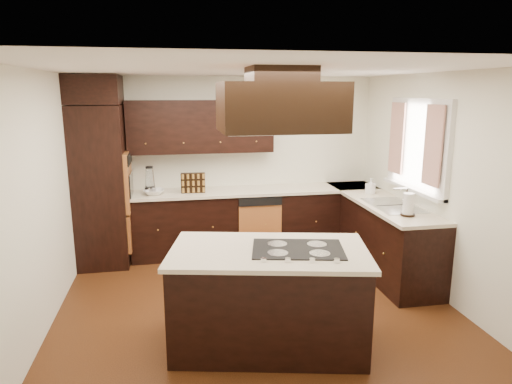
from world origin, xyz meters
The scene contains 30 objects.
floor centered at (0.00, 0.00, -0.01)m, with size 4.20×4.20×0.02m, color #5B2F14.
ceiling centered at (0.00, 0.00, 2.51)m, with size 4.20×4.20×0.02m, color white.
wall_back centered at (0.00, 2.11, 1.25)m, with size 4.20×0.02×2.50m, color silver.
wall_front centered at (0.00, -2.11, 1.25)m, with size 4.20×0.02×2.50m, color silver.
wall_left centered at (-2.11, 0.00, 1.25)m, with size 0.02×4.20×2.50m, color silver.
wall_right centered at (2.11, 0.00, 1.25)m, with size 0.02×4.20×2.50m, color silver.
oven_column centered at (-1.78, 1.71, 1.06)m, with size 0.65×0.75×2.12m, color black.
wall_oven_face centered at (-1.43, 1.71, 1.12)m, with size 0.05×0.62×0.78m, color #B1652E.
base_cabinets_back centered at (0.03, 1.80, 0.44)m, with size 2.93×0.60×0.88m, color black.
base_cabinets_right centered at (1.80, 0.90, 0.44)m, with size 0.60×2.40×0.88m, color black.
countertop_back centered at (0.03, 1.79, 0.90)m, with size 2.93×0.63×0.04m, color beige.
countertop_right centered at (1.79, 0.90, 0.90)m, with size 0.63×2.40×0.04m, color beige.
upper_cabinets centered at (-0.43, 1.93, 1.81)m, with size 2.00×0.34×0.72m, color black.
dishwasher_front centered at (0.33, 1.50, 0.40)m, with size 0.60×0.05×0.72m, color #B1652E.
window_frame centered at (2.07, 0.55, 1.65)m, with size 0.06×1.32×1.12m, color silver.
window_pane centered at (2.10, 0.55, 1.65)m, with size 0.00×1.20×1.00m, color white.
curtain_left centered at (2.01, 0.13, 1.70)m, with size 0.02×0.34×0.90m, color beige.
curtain_right centered at (2.01, 0.97, 1.70)m, with size 0.02×0.34×0.90m, color beige.
sink_rim centered at (1.80, 0.55, 0.92)m, with size 0.52×0.84×0.01m, color silver.
island centered at (-0.03, -0.71, 0.44)m, with size 1.69×0.92×0.88m, color black.
island_top centered at (-0.03, -0.71, 0.90)m, with size 1.75×0.99×0.04m, color beige.
cooktop centered at (0.22, -0.76, 0.93)m, with size 0.80×0.53×0.01m, color black.
range_hood centered at (0.10, -0.55, 2.16)m, with size 1.05×0.72×0.42m, color black.
hood_duct centered at (0.10, -0.55, 2.44)m, with size 0.55×0.50×0.13m, color black.
blender_base centered at (-1.15, 1.74, 0.97)m, with size 0.15×0.15×0.10m, color silver.
blender_pitcher centered at (-1.15, 1.74, 1.15)m, with size 0.13×0.13×0.26m, color silver.
spice_rack centered at (-0.57, 1.74, 1.06)m, with size 0.33×0.08×0.27m, color black.
mixing_bowl centered at (-1.10, 1.72, 0.95)m, with size 0.28×0.28×0.07m, color silver.
soap_bottle centered at (1.80, 1.22, 1.03)m, with size 0.10×0.10×0.22m, color silver.
paper_towel centered at (1.74, 0.09, 1.05)m, with size 0.12×0.12×0.26m, color silver.
Camera 1 is at (-0.84, -4.46, 2.30)m, focal length 32.00 mm.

